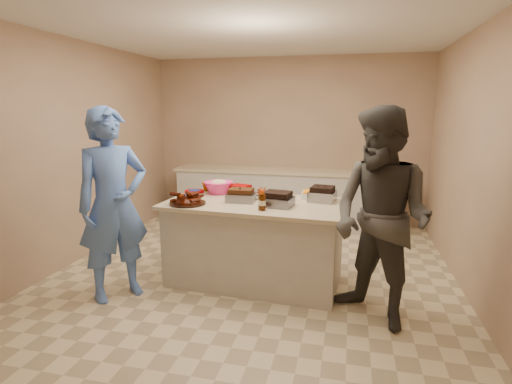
% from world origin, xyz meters
% --- Properties ---
extents(room, '(4.50, 5.00, 2.70)m').
position_xyz_m(room, '(0.00, 0.00, 0.00)').
color(room, tan).
rests_on(room, ground).
extents(back_counter, '(3.60, 0.64, 0.90)m').
position_xyz_m(back_counter, '(0.00, 2.20, 0.45)').
color(back_counter, beige).
rests_on(back_counter, ground).
extents(island, '(1.96, 1.12, 0.90)m').
position_xyz_m(island, '(0.07, -0.12, 0.00)').
color(island, beige).
rests_on(island, ground).
extents(rib_platter, '(0.49, 0.49, 0.15)m').
position_xyz_m(rib_platter, '(-0.59, -0.37, 0.90)').
color(rib_platter, '#430F02').
rests_on(rib_platter, island).
extents(pulled_pork_tray, '(0.30, 0.24, 0.09)m').
position_xyz_m(pulled_pork_tray, '(-0.08, -0.12, 0.90)').
color(pulled_pork_tray, '#47230F').
rests_on(pulled_pork_tray, island).
extents(brisket_tray, '(0.34, 0.30, 0.09)m').
position_xyz_m(brisket_tray, '(0.33, -0.23, 0.90)').
color(brisket_tray, black).
rests_on(brisket_tray, island).
extents(roasting_pan, '(0.31, 0.31, 0.11)m').
position_xyz_m(roasting_pan, '(0.76, 0.10, 0.90)').
color(roasting_pan, gray).
rests_on(roasting_pan, island).
extents(coleslaw_bowl, '(0.36, 0.36, 0.24)m').
position_xyz_m(coleslaw_bowl, '(-0.45, 0.22, 0.90)').
color(coleslaw_bowl, '#FF3495').
rests_on(coleslaw_bowl, island).
extents(sausage_plate, '(0.32, 0.32, 0.05)m').
position_xyz_m(sausage_plate, '(0.14, 0.24, 0.90)').
color(sausage_plate, silver).
rests_on(sausage_plate, island).
extents(mac_cheese_dish, '(0.31, 0.24, 0.08)m').
position_xyz_m(mac_cheese_dish, '(0.68, 0.23, 0.90)').
color(mac_cheese_dish, orange).
rests_on(mac_cheese_dish, island).
extents(bbq_bottle_a, '(0.07, 0.07, 0.19)m').
position_xyz_m(bbq_bottle_a, '(0.22, -0.44, 0.90)').
color(bbq_bottle_a, '#3A1904').
rests_on(bbq_bottle_a, island).
extents(bbq_bottle_b, '(0.07, 0.07, 0.20)m').
position_xyz_m(bbq_bottle_b, '(0.21, -0.43, 0.90)').
color(bbq_bottle_b, '#3A1904').
rests_on(bbq_bottle_b, island).
extents(mustard_bottle, '(0.05, 0.05, 0.13)m').
position_xyz_m(mustard_bottle, '(-0.19, -0.02, 0.90)').
color(mustard_bottle, yellow).
rests_on(mustard_bottle, island).
extents(sauce_bowl, '(0.15, 0.05, 0.14)m').
position_xyz_m(sauce_bowl, '(0.03, 0.02, 0.90)').
color(sauce_bowl, silver).
rests_on(sauce_bowl, island).
extents(plate_stack_large, '(0.24, 0.24, 0.03)m').
position_xyz_m(plate_stack_large, '(-0.74, 0.19, 0.90)').
color(plate_stack_large, '#890000').
rests_on(plate_stack_large, island).
extents(plate_stack_small, '(0.19, 0.19, 0.03)m').
position_xyz_m(plate_stack_small, '(-0.73, -0.08, 0.90)').
color(plate_stack_small, '#890000').
rests_on(plate_stack_small, island).
extents(plastic_cup, '(0.12, 0.11, 0.11)m').
position_xyz_m(plastic_cup, '(-0.64, 0.33, 0.90)').
color(plastic_cup, '#A34B0A').
rests_on(plastic_cup, island).
extents(basket_stack, '(0.25, 0.22, 0.11)m').
position_xyz_m(basket_stack, '(-0.19, 0.23, 0.90)').
color(basket_stack, '#890000').
rests_on(basket_stack, island).
extents(guest_blue, '(1.92, 1.73, 0.46)m').
position_xyz_m(guest_blue, '(-1.20, -0.78, 0.00)').
color(guest_blue, '#517DD7').
rests_on(guest_blue, ground).
extents(guest_gray, '(1.94, 2.05, 0.72)m').
position_xyz_m(guest_gray, '(1.32, -0.69, 0.00)').
color(guest_gray, '#474541').
rests_on(guest_gray, ground).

